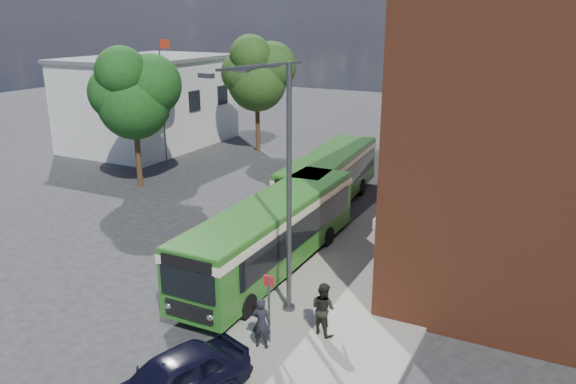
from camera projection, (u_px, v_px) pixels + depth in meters
The scene contains 15 objects.
ground at pixel (204, 265), 24.52m from camera, with size 120.00×120.00×0.00m, color #262628.
pavement at pixel (411, 231), 28.24m from camera, with size 6.00×48.00×0.15m, color #99968B.
kerb_line at pixel (354, 222), 29.59m from camera, with size 0.12×48.00×0.01m, color beige.
white_building at pixel (150, 101), 46.56m from camera, with size 9.40×13.40×7.30m.
flagpole at pixel (163, 97), 39.51m from camera, with size 0.95×0.10×9.00m.
street_lamp at pixel (280, 186), 19.28m from camera, with size 2.96×2.38×9.00m.
bus_stop_sign at pixel (269, 305), 18.06m from camera, with size 0.35×0.08×2.52m.
bus_front at pixel (273, 229), 23.62m from camera, with size 2.75×12.22×3.02m.
bus_rear at pixel (330, 174), 31.79m from camera, with size 3.39×11.06×3.02m.
parked_car at pixel (173, 381), 15.22m from camera, with size 1.83×4.55×1.55m, color black.
pedestrian_a at pixel (261, 323), 17.92m from camera, with size 0.63×0.41×1.73m, color black.
pedestrian_b at pixel (323, 309), 18.68m from camera, with size 0.90×0.70×1.85m, color black.
tree_left at pixel (133, 92), 34.08m from camera, with size 5.21×4.96×8.80m.
tree_mid at pixel (138, 90), 39.41m from camera, with size 4.75×4.52×8.03m.
tree_right at pixel (257, 73), 43.55m from camera, with size 5.42×5.15×9.15m.
Camera 1 is at (13.52, -18.29, 10.36)m, focal length 35.00 mm.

